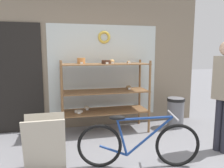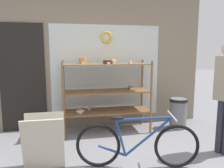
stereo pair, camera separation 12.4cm
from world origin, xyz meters
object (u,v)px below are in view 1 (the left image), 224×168
at_px(display_case, 104,89).
at_px(trash_bin, 175,111).
at_px(sandwich_board, 45,144).
at_px(bicycle, 138,144).

height_order(display_case, trash_bin, display_case).
distance_m(sandwich_board, trash_bin, 2.77).
height_order(display_case, sandwich_board, display_case).
relative_size(display_case, bicycle, 1.03).
distance_m(display_case, trash_bin, 1.58).
xyz_separation_m(bicycle, trash_bin, (1.32, 1.32, 0.01)).
distance_m(bicycle, trash_bin, 1.87).
height_order(bicycle, trash_bin, bicycle).
bearing_deg(display_case, sandwich_board, -130.03).
xyz_separation_m(sandwich_board, trash_bin, (2.53, 1.13, -0.04)).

